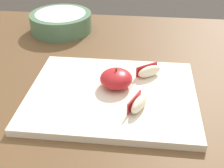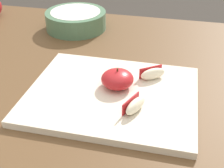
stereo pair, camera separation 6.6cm
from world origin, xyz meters
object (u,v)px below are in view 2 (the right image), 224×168
(apple_half_skin_up, at_px, (117,79))
(apple_wedge_left, at_px, (135,105))
(apple_wedge_near_knife, at_px, (153,74))
(cutting_board, at_px, (112,95))
(ceramic_fruit_bowl, at_px, (76,20))

(apple_half_skin_up, bearing_deg, apple_wedge_left, -56.08)
(apple_wedge_near_knife, bearing_deg, apple_half_skin_up, -144.53)
(cutting_board, xyz_separation_m, ceramic_fruit_bowl, (-0.20, 0.36, 0.02))
(ceramic_fruit_bowl, bearing_deg, apple_wedge_near_knife, -44.97)
(apple_half_skin_up, distance_m, apple_wedge_near_knife, 0.09)
(apple_wedge_left, distance_m, ceramic_fruit_bowl, 0.49)
(apple_half_skin_up, relative_size, apple_wedge_near_knife, 1.17)
(apple_wedge_left, bearing_deg, apple_half_skin_up, 123.92)
(apple_half_skin_up, relative_size, apple_wedge_left, 1.12)
(cutting_board, relative_size, ceramic_fruit_bowl, 1.88)
(apple_wedge_left, bearing_deg, cutting_board, 136.97)
(cutting_board, distance_m, apple_half_skin_up, 0.04)
(apple_half_skin_up, xyz_separation_m, apple_wedge_near_knife, (0.07, 0.05, -0.01))
(apple_half_skin_up, bearing_deg, ceramic_fruit_bowl, 122.21)
(apple_half_skin_up, height_order, ceramic_fruit_bowl, apple_half_skin_up)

